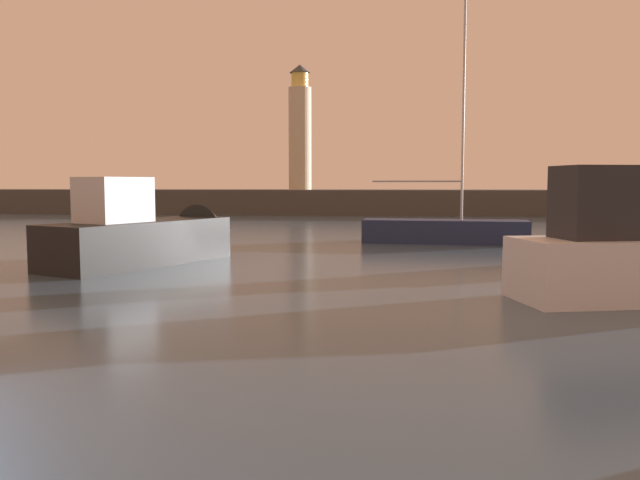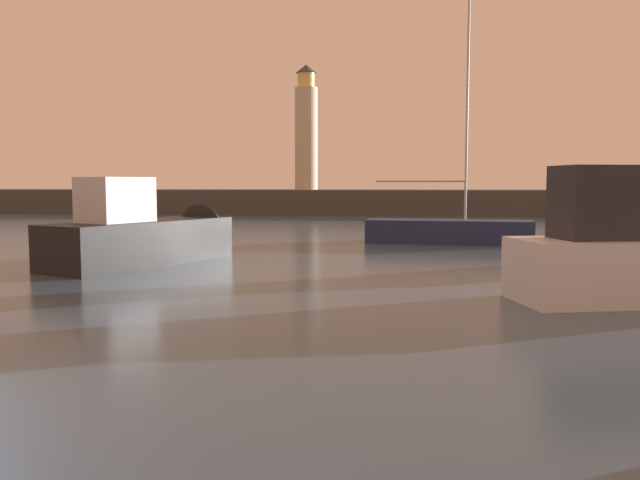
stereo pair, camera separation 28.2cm
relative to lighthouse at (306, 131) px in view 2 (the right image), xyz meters
name	(u,v)px [view 2 (the right image)]	position (x,y,z in m)	size (l,w,h in m)	color
ground_plane	(308,243)	(4.38, -29.69, -7.71)	(220.00, 220.00, 0.00)	#384C60
breakwater	(353,202)	(4.38, 0.00, -6.58)	(89.23, 6.83, 2.26)	#423F3D
lighthouse	(306,131)	(0.00, 0.00, 0.00)	(2.12, 2.12, 11.52)	beige
motorboat_2	(162,235)	(0.10, -37.75, -6.73)	(5.80, 9.09, 3.40)	black
sailboat_moored	(448,230)	(11.08, -29.14, -7.10)	(7.91, 2.69, 11.36)	#1E284C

